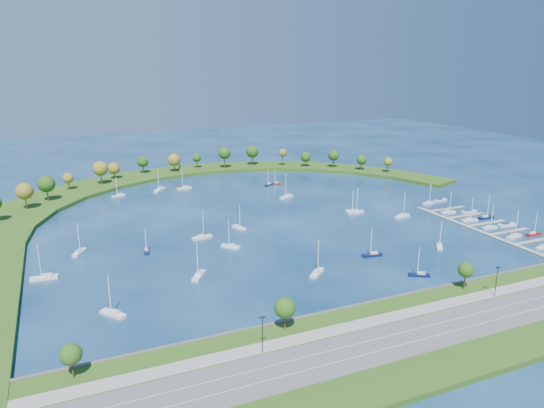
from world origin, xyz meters
name	(u,v)px	position (x,y,z in m)	size (l,w,h in m)	color
ground	(267,215)	(0.00, 0.00, 0.00)	(700.00, 700.00, 0.00)	#07243D
south_shoreline	(437,329)	(0.03, -122.88, 1.00)	(420.00, 43.10, 11.60)	#2E4F15
breakwater	(155,200)	(-46.33, 48.72, 0.99)	(286.74, 247.64, 2.00)	#2E4F15
breakwater_trees	(183,165)	(-20.30, 88.76, 10.74)	(239.83, 91.02, 15.11)	#382314
harbor_tower	(180,167)	(-16.13, 114.20, 4.27)	(2.60, 2.60, 4.43)	gray
dock_system	(490,228)	(85.30, -61.00, 0.35)	(24.28, 82.00, 1.60)	gray
moored_boat_0	(160,189)	(-39.09, 71.43, 0.99)	(8.52, 9.38, 14.59)	silver
moored_boat_1	(202,237)	(-39.25, -20.55, 0.93)	(9.03, 3.88, 12.86)	silver
moored_boat_2	(113,313)	(-82.60, -76.43, 0.94)	(7.30, 8.54, 12.99)	silver
moored_boat_3	(419,274)	(20.80, -90.03, 0.88)	(7.46, 5.48, 10.89)	#09153D
moored_boat_4	(44,277)	(-101.70, -39.57, 0.95)	(9.35, 3.28, 13.49)	silver
moored_boat_5	(402,215)	(59.91, -29.86, 0.93)	(9.01, 4.29, 12.77)	silver
moored_boat_6	(118,195)	(-63.35, 67.17, 0.89)	(8.01, 5.48, 11.55)	silver
moored_boat_7	(199,275)	(-51.34, -59.25, 0.94)	(7.08, 8.73, 13.06)	silver
moored_boat_8	(372,254)	(16.50, -67.25, 0.90)	(8.27, 3.37, 11.80)	#09153D
moored_boat_9	(355,211)	(42.64, -14.47, 0.93)	(8.78, 2.48, 12.90)	silver
moored_boat_10	(239,227)	(-20.02, -14.31, 0.90)	(5.14, 8.14, 11.62)	silver
moored_boat_11	(79,251)	(-88.96, -18.13, 0.92)	(6.21, 8.53, 12.43)	silver
moored_boat_12	(269,184)	(25.80, 57.75, 0.86)	(6.85, 5.29, 10.11)	#09153D
moored_boat_13	(317,272)	(-11.80, -74.05, 0.93)	(8.22, 7.59, 12.87)	silver
moored_boat_14	(287,196)	(23.37, 26.29, 0.97)	(9.67, 6.60, 13.93)	silver
moored_boat_15	(231,246)	(-31.46, -36.01, 0.90)	(7.04, 7.49, 11.81)	silver
moored_boat_16	(147,250)	(-64.11, -27.30, 0.86)	(3.08, 7.16, 10.20)	#09153D
moored_boat_17	(354,211)	(42.22, -13.38, 0.90)	(5.58, 8.05, 11.62)	silver
moored_boat_18	(184,188)	(-24.67, 69.87, 0.94)	(9.12, 3.70, 13.03)	silver
moored_boat_19	(276,183)	(31.17, 59.24, 0.84)	(6.00, 5.57, 9.42)	maroon
moored_boat_20	(439,245)	(47.57, -70.04, 0.89)	(6.40, 7.44, 11.35)	silver
docked_boat_0	(543,246)	(85.53, -88.10, 0.88)	(7.84, 3.27, 11.18)	silver
docked_boat_2	(514,236)	(85.51, -73.82, 0.92)	(8.83, 3.83, 12.57)	silver
docked_boat_3	(533,233)	(96.03, -74.83, 0.88)	(7.54, 2.19, 11.05)	maroon
docked_boat_4	(490,227)	(85.54, -60.27, 0.87)	(7.43, 2.79, 10.66)	silver
docked_boat_5	(507,225)	(95.97, -60.54, 0.67)	(9.19, 3.59, 1.83)	silver
docked_boat_6	(469,219)	(85.52, -47.92, 0.90)	(8.17, 3.40, 11.65)	silver
docked_boat_7	(486,217)	(96.02, -48.00, 0.90)	(8.18, 2.48, 11.94)	#09153D
docked_boat_8	(448,212)	(85.53, -33.53, 0.88)	(7.76, 3.23, 11.06)	silver
docked_boat_9	(469,211)	(95.98, -36.89, 0.64)	(8.70, 3.08, 1.74)	silver
docked_boat_10	(429,203)	(87.93, -16.11, 0.89)	(8.10, 3.45, 11.54)	silver
docked_boat_11	(440,200)	(97.88, -13.85, 0.64)	(8.81, 3.70, 1.74)	silver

